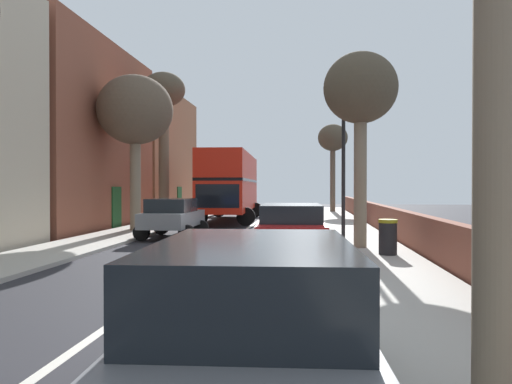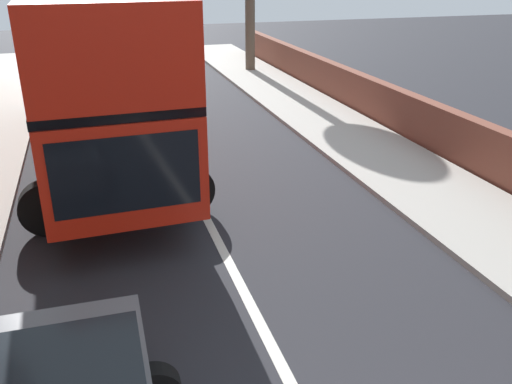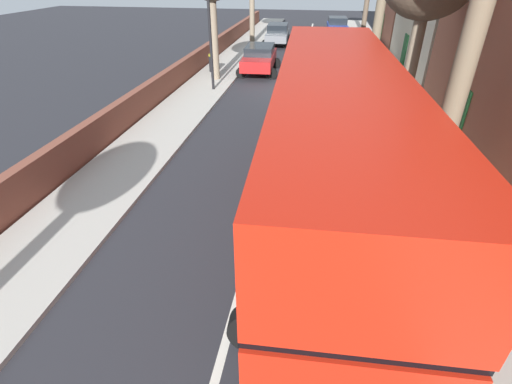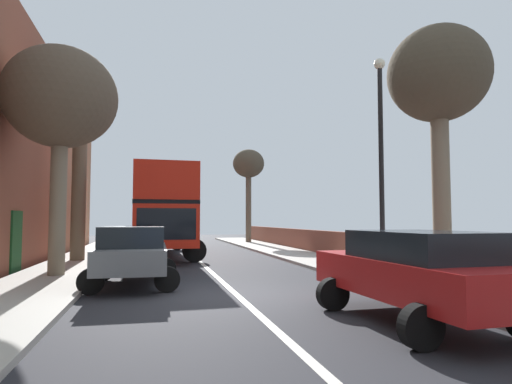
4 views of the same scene
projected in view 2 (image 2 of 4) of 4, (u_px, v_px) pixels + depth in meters
name	position (u px, v px, depth m)	size (l,w,h in m)	color
double_decker_bus	(94.00, 63.00, 12.73)	(3.87, 11.40, 4.06)	red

